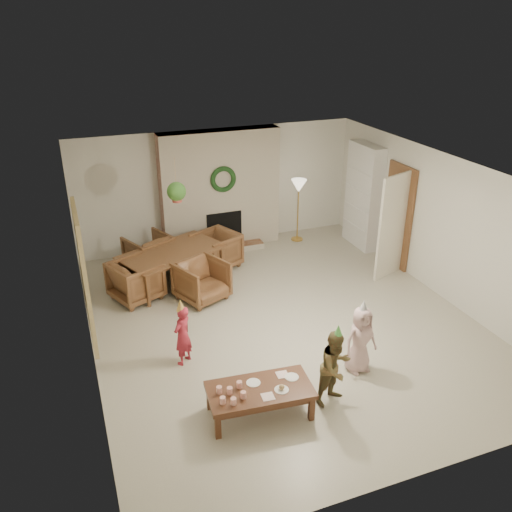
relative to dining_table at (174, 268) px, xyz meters
name	(u,v)px	position (x,y,z in m)	size (l,w,h in m)	color
floor	(281,320)	(1.35, -1.91, -0.33)	(7.00, 7.00, 0.00)	#B7B29E
ceiling	(285,174)	(1.35, -1.91, 2.17)	(7.00, 7.00, 0.00)	white
wall_back	(218,188)	(1.35, 1.59, 0.92)	(7.00, 7.00, 0.00)	silver
wall_front	(423,388)	(1.35, -5.41, 0.92)	(7.00, 7.00, 0.00)	silver
wall_left	(83,284)	(-1.65, -1.91, 0.92)	(7.00, 7.00, 0.00)	silver
wall_right	(442,226)	(4.35, -1.91, 0.92)	(7.00, 7.00, 0.00)	silver
fireplace_mass	(220,190)	(1.35, 1.39, 0.92)	(2.50, 0.40, 2.50)	maroon
fireplace_hearth	(227,249)	(1.35, 1.04, -0.27)	(1.60, 0.30, 0.12)	brown
fireplace_firebox	(224,229)	(1.35, 1.21, 0.12)	(0.75, 0.12, 0.75)	black
fireplace_wreath	(223,179)	(1.35, 1.16, 1.22)	(0.54, 0.54, 0.10)	#153817
floor_lamp_base	(297,239)	(3.01, 1.09, -0.31)	(0.26, 0.26, 0.03)	gold
floor_lamp_post	(298,212)	(3.01, 1.09, 0.32)	(0.03, 0.03, 1.25)	gold
floor_lamp_shade	(299,186)	(3.01, 1.09, 0.92)	(0.33, 0.33, 0.28)	beige
bookshelf_carcass	(363,196)	(4.19, 0.39, 0.77)	(0.30, 1.00, 2.20)	white
bookshelf_shelf_a	(360,225)	(4.17, 0.39, 0.12)	(0.30, 0.92, 0.03)	white
bookshelf_shelf_b	(362,207)	(4.17, 0.39, 0.52)	(0.30, 0.92, 0.03)	white
bookshelf_shelf_c	(363,189)	(4.17, 0.39, 0.92)	(0.30, 0.92, 0.03)	white
bookshelf_shelf_d	(365,171)	(4.17, 0.39, 1.32)	(0.30, 0.92, 0.03)	white
books_row_lower	(363,221)	(4.15, 0.24, 0.26)	(0.20, 0.40, 0.24)	#AB3A1F
books_row_mid	(360,201)	(4.15, 0.44, 0.66)	(0.20, 0.44, 0.24)	#235780
books_row_upper	(365,185)	(4.15, 0.29, 1.05)	(0.20, 0.36, 0.22)	#B09925
door_frame	(398,216)	(4.31, -0.71, 0.69)	(0.05, 0.86, 2.04)	brown
door_leaf	(392,226)	(3.93, -1.09, 0.67)	(0.05, 0.80, 2.00)	beige
curtain_panel	(84,277)	(-1.61, -1.71, 0.92)	(0.06, 1.20, 2.00)	#C9C18E
dining_table	(174,268)	(0.00, 0.00, 0.00)	(1.86, 1.04, 0.66)	brown
dining_chair_near	(202,281)	(0.33, -0.75, 0.03)	(0.77, 0.80, 0.72)	brown
dining_chair_far	(149,253)	(-0.33, 0.75, 0.03)	(0.77, 0.80, 0.72)	brown
dining_chair_left	(136,280)	(-0.75, -0.33, 0.03)	(0.77, 0.80, 0.72)	brown
dining_chair_right	(216,250)	(0.94, 0.41, 0.03)	(0.77, 0.80, 0.72)	brown
hanging_plant_cord	(176,178)	(0.05, -0.41, 1.82)	(0.01, 0.01, 0.70)	tan
hanging_plant_pot	(177,198)	(0.05, -0.41, 1.47)	(0.16, 0.16, 0.12)	#993B31
hanging_plant_foliage	(176,192)	(0.05, -0.41, 1.59)	(0.32, 0.32, 0.32)	#27521B
coffee_table_top	(260,390)	(0.21, -3.86, 0.04)	(1.31, 0.65, 0.06)	#532F1B
coffee_table_apron	(260,395)	(0.21, -3.86, -0.03)	(1.21, 0.55, 0.08)	#532F1B
coffee_leg_fl	(218,426)	(-0.40, -4.07, -0.16)	(0.07, 0.07, 0.34)	#532F1B
coffee_leg_fr	(311,408)	(0.78, -4.18, -0.16)	(0.07, 0.07, 0.34)	#532F1B
coffee_leg_bl	(209,398)	(-0.35, -3.54, -0.16)	(0.07, 0.07, 0.34)	#532F1B
coffee_leg_br	(297,382)	(0.83, -3.65, -0.16)	(0.07, 0.07, 0.34)	#532F1B
cup_a	(223,400)	(-0.30, -3.96, 0.12)	(0.07, 0.07, 0.09)	white
cup_b	(219,390)	(-0.28, -3.76, 0.12)	(0.07, 0.07, 0.09)	white
cup_c	(233,401)	(-0.18, -4.03, 0.12)	(0.07, 0.07, 0.09)	white
cup_d	(230,391)	(-0.17, -3.83, 0.12)	(0.07, 0.07, 0.09)	white
cup_e	(243,395)	(-0.04, -3.96, 0.12)	(0.07, 0.07, 0.09)	white
cup_f	(239,385)	(-0.02, -3.76, 0.12)	(0.07, 0.07, 0.09)	white
plate_a	(253,383)	(0.18, -3.74, 0.08)	(0.18, 0.18, 0.01)	white
plate_b	(282,390)	(0.46, -3.98, 0.08)	(0.18, 0.18, 0.01)	white
plate_c	(292,377)	(0.67, -3.80, 0.08)	(0.18, 0.18, 0.01)	white
food_scoop	(282,387)	(0.46, -3.98, 0.12)	(0.07, 0.07, 0.07)	tan
napkin_left	(268,397)	(0.25, -4.05, 0.08)	(0.15, 0.15, 0.01)	#F9B7B7
napkin_right	(282,375)	(0.58, -3.71, 0.08)	(0.15, 0.15, 0.01)	#F9B7B7
child_red	(183,335)	(-0.42, -2.46, 0.13)	(0.34, 0.22, 0.92)	maroon
party_hat_red	(180,305)	(-0.42, -2.46, 0.63)	(0.13, 0.13, 0.17)	#C2CA43
child_plaid	(335,367)	(1.21, -3.95, 0.19)	(0.50, 0.39, 1.04)	brown
party_hat_plaid	(338,331)	(1.21, -3.95, 0.75)	(0.12, 0.12, 0.17)	#54B74E
child_pink	(360,340)	(1.85, -3.50, 0.18)	(0.49, 0.32, 1.01)	#CCA3A4
party_hat_pink	(364,306)	(1.85, -3.50, 0.72)	(0.13, 0.13, 0.18)	#A9AAB0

